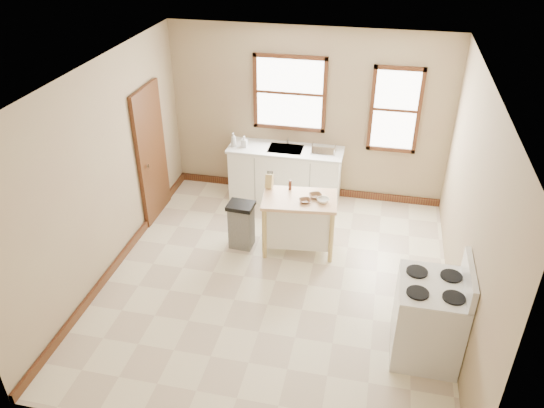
{
  "coord_description": "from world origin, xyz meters",
  "views": [
    {
      "loc": [
        1.13,
        -5.46,
        4.53
      ],
      "look_at": [
        -0.14,
        0.4,
        0.95
      ],
      "focal_mm": 35.0,
      "sensor_mm": 36.0,
      "label": 1
    }
  ],
  "objects": [
    {
      "name": "floor",
      "position": [
        0.0,
        0.0,
        0.0
      ],
      "size": [
        5.0,
        5.0,
        0.0
      ],
      "primitive_type": "plane",
      "color": "#F3E7C1",
      "rests_on": "ground"
    },
    {
      "name": "ceiling",
      "position": [
        0.0,
        0.0,
        2.8
      ],
      "size": [
        5.0,
        5.0,
        0.0
      ],
      "primitive_type": "plane",
      "rotation": [
        3.14,
        0.0,
        0.0
      ],
      "color": "white",
      "rests_on": "ground"
    },
    {
      "name": "wall_back",
      "position": [
        0.0,
        2.5,
        1.4
      ],
      "size": [
        4.5,
        0.04,
        2.8
      ],
      "primitive_type": "cube",
      "color": "tan",
      "rests_on": "ground"
    },
    {
      "name": "wall_left",
      "position": [
        -2.25,
        0.0,
        1.4
      ],
      "size": [
        0.04,
        5.0,
        2.8
      ],
      "primitive_type": "cube",
      "color": "tan",
      "rests_on": "ground"
    },
    {
      "name": "wall_right",
      "position": [
        2.25,
        0.0,
        1.4
      ],
      "size": [
        0.04,
        5.0,
        2.8
      ],
      "primitive_type": "cube",
      "color": "tan",
      "rests_on": "ground"
    },
    {
      "name": "window_main",
      "position": [
        -0.3,
        2.48,
        1.75
      ],
      "size": [
        1.17,
        0.06,
        1.22
      ],
      "primitive_type": null,
      "color": "#3F1711",
      "rests_on": "wall_back"
    },
    {
      "name": "window_side",
      "position": [
        1.35,
        2.48,
        1.6
      ],
      "size": [
        0.77,
        0.06,
        1.37
      ],
      "primitive_type": null,
      "color": "#3F1711",
      "rests_on": "wall_back"
    },
    {
      "name": "door_left",
      "position": [
        -2.21,
        1.3,
        1.05
      ],
      "size": [
        0.06,
        0.9,
        2.1
      ],
      "primitive_type": "cube",
      "color": "#3F1711",
      "rests_on": "ground"
    },
    {
      "name": "baseboard_back",
      "position": [
        0.0,
        2.47,
        0.06
      ],
      "size": [
        4.5,
        0.04,
        0.12
      ],
      "primitive_type": "cube",
      "color": "#3F1711",
      "rests_on": "ground"
    },
    {
      "name": "baseboard_left",
      "position": [
        -2.22,
        0.0,
        0.06
      ],
      "size": [
        0.04,
        5.0,
        0.12
      ],
      "primitive_type": "cube",
      "color": "#3F1711",
      "rests_on": "ground"
    },
    {
      "name": "sink_counter",
      "position": [
        -0.3,
        2.2,
        0.46
      ],
      "size": [
        1.86,
        0.62,
        0.92
      ],
      "primitive_type": null,
      "color": "white",
      "rests_on": "ground"
    },
    {
      "name": "faucet",
      "position": [
        -0.3,
        2.38,
        1.03
      ],
      "size": [
        0.03,
        0.03,
        0.22
      ],
      "primitive_type": "cylinder",
      "color": "silver",
      "rests_on": "sink_counter"
    },
    {
      "name": "soap_bottle_a",
      "position": [
        -1.14,
        2.12,
        1.04
      ],
      "size": [
        0.1,
        0.1,
        0.23
      ],
      "primitive_type": "imported",
      "rotation": [
        0.0,
        0.0,
        -0.17
      ],
      "color": "#B2B2B2",
      "rests_on": "sink_counter"
    },
    {
      "name": "soap_bottle_b",
      "position": [
        -0.97,
        2.12,
        1.02
      ],
      "size": [
        0.09,
        0.09,
        0.19
      ],
      "primitive_type": "imported",
      "rotation": [
        0.0,
        0.0,
        -0.08
      ],
      "color": "#B2B2B2",
      "rests_on": "sink_counter"
    },
    {
      "name": "dish_rack",
      "position": [
        0.31,
        2.21,
        0.97
      ],
      "size": [
        0.42,
        0.33,
        0.1
      ],
      "primitive_type": null,
      "rotation": [
        0.0,
        0.0,
        0.12
      ],
      "color": "silver",
      "rests_on": "sink_counter"
    },
    {
      "name": "kitchen_island",
      "position": [
        0.17,
        0.81,
        0.42
      ],
      "size": [
        1.09,
        0.76,
        0.84
      ],
      "primitive_type": null,
      "rotation": [
        0.0,
        0.0,
        0.1
      ],
      "color": "#D9AA7F",
      "rests_on": "ground"
    },
    {
      "name": "knife_block",
      "position": [
        -0.31,
        1.02,
        0.94
      ],
      "size": [
        0.11,
        0.11,
        0.2
      ],
      "primitive_type": null,
      "rotation": [
        0.0,
        0.0,
        -0.07
      ],
      "color": "tan",
      "rests_on": "kitchen_island"
    },
    {
      "name": "pepper_grinder",
      "position": [
        -0.01,
        1.02,
        0.92
      ],
      "size": [
        0.05,
        0.05,
        0.15
      ],
      "primitive_type": "cylinder",
      "rotation": [
        0.0,
        0.0,
        0.03
      ],
      "color": "#472113",
      "rests_on": "kitchen_island"
    },
    {
      "name": "bowl_a",
      "position": [
        0.25,
        0.72,
        0.86
      ],
      "size": [
        0.21,
        0.21,
        0.04
      ],
      "primitive_type": "imported",
      "rotation": [
        0.0,
        0.0,
        0.42
      ],
      "color": "brown",
      "rests_on": "kitchen_island"
    },
    {
      "name": "bowl_b",
      "position": [
        0.38,
        0.88,
        0.86
      ],
      "size": [
        0.23,
        0.23,
        0.04
      ],
      "primitive_type": "imported",
      "rotation": [
        0.0,
        0.0,
        0.39
      ],
      "color": "brown",
      "rests_on": "kitchen_island"
    },
    {
      "name": "bowl_c",
      "position": [
        0.5,
        0.78,
        0.87
      ],
      "size": [
        0.22,
        0.22,
        0.05
      ],
      "primitive_type": "imported",
      "rotation": [
        0.0,
        0.0,
        0.37
      ],
      "color": "white",
      "rests_on": "kitchen_island"
    },
    {
      "name": "trash_bin",
      "position": [
        -0.65,
        0.7,
        0.35
      ],
      "size": [
        0.38,
        0.33,
        0.71
      ],
      "primitive_type": null,
      "rotation": [
        0.0,
        0.0,
        -0.06
      ],
      "color": "slate",
      "rests_on": "ground"
    },
    {
      "name": "gas_stove",
      "position": [
        1.88,
        -0.88,
        0.62
      ],
      "size": [
        0.77,
        0.79,
        1.23
      ],
      "primitive_type": null,
      "color": "silver",
      "rests_on": "ground"
    }
  ]
}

